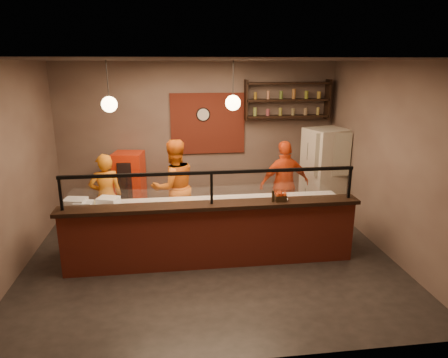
{
  "coord_description": "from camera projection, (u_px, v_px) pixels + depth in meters",
  "views": [
    {
      "loc": [
        -0.56,
        -6.1,
        3.14
      ],
      "look_at": [
        0.27,
        0.3,
        1.27
      ],
      "focal_mm": 32.0,
      "sensor_mm": 36.0,
      "label": 1
    }
  ],
  "objects": [
    {
      "name": "service_counter",
      "position": [
        212.0,
        237.0,
        6.33
      ],
      "size": [
        4.6,
        0.25,
        1.0
      ],
      "primitive_type": "cube",
      "color": "maroon",
      "rests_on": "floor"
    },
    {
      "name": "cook_left",
      "position": [
        106.0,
        197.0,
        7.31
      ],
      "size": [
        0.66,
        0.53,
        1.6
      ],
      "primitive_type": "imported",
      "rotation": [
        0.0,
        0.0,
        3.41
      ],
      "color": "orange",
      "rests_on": "floor"
    },
    {
      "name": "wall_back",
      "position": [
        199.0,
        137.0,
        8.69
      ],
      "size": [
        6.0,
        0.0,
        6.0
      ],
      "primitive_type": "plane",
      "rotation": [
        1.57,
        0.0,
        0.0
      ],
      "color": "#725F53",
      "rests_on": "floor"
    },
    {
      "name": "pizza_dough",
      "position": [
        189.0,
        202.0,
        6.69
      ],
      "size": [
        0.68,
        0.68,
        0.01
      ],
      "primitive_type": "cylinder",
      "rotation": [
        0.0,
        0.0,
        0.34
      ],
      "color": "beige",
      "rests_on": "worktop"
    },
    {
      "name": "wall_shelving",
      "position": [
        287.0,
        100.0,
        8.53
      ],
      "size": [
        1.84,
        0.28,
        0.85
      ],
      "color": "black",
      "rests_on": "wall_back"
    },
    {
      "name": "cook_right",
      "position": [
        284.0,
        184.0,
        7.83
      ],
      "size": [
        1.06,
        0.55,
        1.73
      ],
      "primitive_type": "imported",
      "rotation": [
        0.0,
        0.0,
        3.28
      ],
      "color": "#DA4414",
      "rests_on": "floor"
    },
    {
      "name": "brick_patch",
      "position": [
        208.0,
        124.0,
        8.61
      ],
      "size": [
        1.6,
        0.04,
        1.3
      ],
      "primitive_type": "cube",
      "color": "maroon",
      "rests_on": "wall_back"
    },
    {
      "name": "worktop",
      "position": [
        209.0,
        204.0,
        6.7
      ],
      "size": [
        4.6,
        0.75,
        0.05
      ],
      "primitive_type": "cube",
      "color": "beige",
      "rests_on": "worktop_cabinet"
    },
    {
      "name": "small_plate",
      "position": [
        282.0,
        199.0,
        6.36
      ],
      "size": [
        0.2,
        0.2,
        0.01
      ],
      "primitive_type": "cylinder",
      "rotation": [
        0.0,
        0.0,
        0.07
      ],
      "color": "white",
      "rests_on": "counter_ledge"
    },
    {
      "name": "wall_left",
      "position": [
        9.0,
        171.0,
        5.94
      ],
      "size": [
        0.0,
        5.0,
        5.0
      ],
      "primitive_type": "plane",
      "rotation": [
        1.57,
        0.0,
        1.57
      ],
      "color": "#725F53",
      "rests_on": "floor"
    },
    {
      "name": "pendant_left",
      "position": [
        109.0,
        104.0,
        6.05
      ],
      "size": [
        0.24,
        0.24,
        0.77
      ],
      "color": "black",
      "rests_on": "ceiling"
    },
    {
      "name": "counter_ledge",
      "position": [
        212.0,
        205.0,
        6.18
      ],
      "size": [
        4.7,
        0.37,
        0.06
      ],
      "primitive_type": "cube",
      "color": "black",
      "rests_on": "service_counter"
    },
    {
      "name": "sneeze_guard",
      "position": [
        211.0,
        184.0,
        6.09
      ],
      "size": [
        4.5,
        0.05,
        0.52
      ],
      "color": "white",
      "rests_on": "counter_ledge"
    },
    {
      "name": "prep_tub_a",
      "position": [
        84.0,
        206.0,
        6.34
      ],
      "size": [
        0.3,
        0.25,
        0.14
      ],
      "primitive_type": "cube",
      "rotation": [
        0.0,
        0.0,
        -0.11
      ],
      "color": "silver",
      "rests_on": "worktop"
    },
    {
      "name": "prep_tub_b",
      "position": [
        108.0,
        202.0,
        6.48
      ],
      "size": [
        0.39,
        0.34,
        0.16
      ],
      "primitive_type": "cube",
      "rotation": [
        0.0,
        0.0,
        -0.33
      ],
      "color": "white",
      "rests_on": "worktop"
    },
    {
      "name": "wall_clock",
      "position": [
        203.0,
        114.0,
        8.53
      ],
      "size": [
        0.3,
        0.04,
        0.3
      ],
      "primitive_type": "cylinder",
      "rotation": [
        1.57,
        0.0,
        0.0
      ],
      "color": "black",
      "rests_on": "wall_back"
    },
    {
      "name": "worktop_cabinet",
      "position": [
        209.0,
        229.0,
        6.83
      ],
      "size": [
        4.6,
        0.75,
        0.85
      ],
      "primitive_type": "cube",
      "color": "gray",
      "rests_on": "floor"
    },
    {
      "name": "fridge",
      "position": [
        325.0,
        172.0,
        8.44
      ],
      "size": [
        0.95,
        0.92,
        1.86
      ],
      "primitive_type": "cube",
      "rotation": [
        0.0,
        0.0,
        0.29
      ],
      "color": "beige",
      "rests_on": "floor"
    },
    {
      "name": "red_cooler",
      "position": [
        130.0,
        184.0,
        8.43
      ],
      "size": [
        0.67,
        0.63,
        1.38
      ],
      "primitive_type": "cube",
      "rotation": [
        0.0,
        0.0,
        -0.16
      ],
      "color": "red",
      "rests_on": "floor"
    },
    {
      "name": "wall_right",
      "position": [
        388.0,
        159.0,
        6.68
      ],
      "size": [
        0.0,
        5.0,
        5.0
      ],
      "primitive_type": "plane",
      "rotation": [
        1.57,
        0.0,
        -1.57
      ],
      "color": "#725F53",
      "rests_on": "floor"
    },
    {
      "name": "ceiling",
      "position": [
        208.0,
        60.0,
        5.87
      ],
      "size": [
        6.0,
        6.0,
        0.0
      ],
      "primitive_type": "plane",
      "rotation": [
        3.14,
        0.0,
        0.0
      ],
      "color": "#3A302C",
      "rests_on": "wall_back"
    },
    {
      "name": "prep_tub_c",
      "position": [
        75.0,
        204.0,
        6.39
      ],
      "size": [
        0.38,
        0.33,
        0.17
      ],
      "primitive_type": "cube",
      "rotation": [
        0.0,
        0.0,
        -0.18
      ],
      "color": "silver",
      "rests_on": "worktop"
    },
    {
      "name": "cook_mid",
      "position": [
        174.0,
        187.0,
        7.51
      ],
      "size": [
        1.07,
        0.96,
        1.82
      ],
      "primitive_type": "imported",
      "rotation": [
        0.0,
        0.0,
        3.52
      ],
      "color": "orange",
      "rests_on": "floor"
    },
    {
      "name": "condiment_caddy",
      "position": [
        280.0,
        198.0,
        6.28
      ],
      "size": [
        0.18,
        0.14,
        0.1
      ],
      "primitive_type": "cube",
      "rotation": [
        0.0,
        0.0,
        0.02
      ],
      "color": "black",
      "rests_on": "counter_ledge"
    },
    {
      "name": "rolling_pin",
      "position": [
        96.0,
        202.0,
        6.62
      ],
      "size": [
        0.34,
        0.21,
        0.06
      ],
      "primitive_type": "cylinder",
      "rotation": [
        0.0,
        1.57,
        0.46
      ],
      "color": "yellow",
      "rests_on": "worktop"
    },
    {
      "name": "pendant_right",
      "position": [
        233.0,
        103.0,
        6.29
      ],
      "size": [
        0.24,
        0.24,
        0.77
      ],
      "color": "black",
      "rests_on": "ceiling"
    },
    {
      "name": "floor",
      "position": [
        210.0,
        257.0,
        6.76
      ],
      "size": [
        6.0,
        6.0,
        0.0
      ],
      "primitive_type": "plane",
      "color": "black",
      "rests_on": "ground"
    },
    {
      "name": "pepper_mill",
      "position": [
        273.0,
        196.0,
        6.23
      ],
      "size": [
        0.05,
        0.05,
        0.19
      ],
      "primitive_type": "cylinder",
      "rotation": [
        0.0,
        0.0,
        0.27
      ],
      "color": "black",
      "rests_on": "counter_ledge"
    },
    {
      "name": "wall_front",
      "position": [
        233.0,
        227.0,
        3.93
      ],
      "size": [
        6.0,
        0.0,
        6.0
      ],
      "primitive_type": "plane",
      "rotation": [
        -1.57,
        0.0,
        0.0
      ],
      "color": "#725F53",
      "rests_on": "floor"
    }
  ]
}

